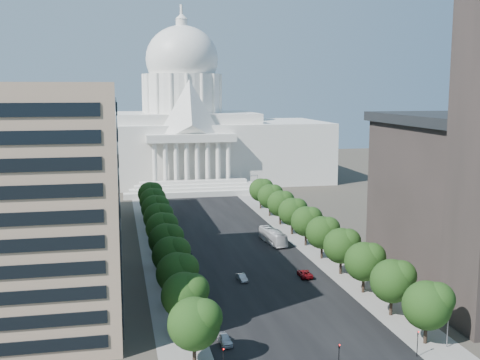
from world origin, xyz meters
TOP-DOWN VIEW (x-y plane):
  - road_asphalt at (0.00, 90.00)m, footprint 30.00×260.00m
  - sidewalk_left at (-19.00, 90.00)m, footprint 8.00×260.00m
  - sidewalk_right at (19.00, 90.00)m, footprint 8.00×260.00m
  - capitol at (0.00, 184.89)m, footprint 120.00×56.00m
  - office_block_left at (-48.00, 42.00)m, footprint 40.00×52.00m
  - office_block_left_far at (-48.00, 100.00)m, footprint 38.00×52.00m
  - tree_l_a at (-17.66, 11.81)m, footprint 7.79×7.60m
  - tree_l_b at (-17.66, 23.81)m, footprint 7.79×7.60m
  - tree_l_c at (-17.66, 35.81)m, footprint 7.79×7.60m
  - tree_l_d at (-17.66, 47.81)m, footprint 7.79×7.60m
  - tree_l_e at (-17.66, 59.81)m, footprint 7.79×7.60m
  - tree_l_f at (-17.66, 71.81)m, footprint 7.79×7.60m
  - tree_l_g at (-17.66, 83.81)m, footprint 7.79×7.60m
  - tree_l_h at (-17.66, 95.81)m, footprint 7.79×7.60m
  - tree_l_i at (-17.66, 107.81)m, footprint 7.79×7.60m
  - tree_l_j at (-17.66, 119.81)m, footprint 7.79×7.60m
  - tree_r_a at (18.34, 11.81)m, footprint 7.79×7.60m
  - tree_r_b at (18.34, 23.81)m, footprint 7.79×7.60m
  - tree_r_c at (18.34, 35.81)m, footprint 7.79×7.60m
  - tree_r_d at (18.34, 47.81)m, footprint 7.79×7.60m
  - tree_r_e at (18.34, 59.81)m, footprint 7.79×7.60m
  - tree_r_f at (18.34, 71.81)m, footprint 7.79×7.60m
  - tree_r_g at (18.34, 83.81)m, footprint 7.79×7.60m
  - tree_r_h at (18.34, 95.81)m, footprint 7.79×7.60m
  - tree_r_i at (18.34, 107.81)m, footprint 7.79×7.60m
  - tree_r_j at (18.34, 119.81)m, footprint 7.79×7.60m
  - traffic_signal_left at (-14.50, 7.99)m, footprint 0.18×0.49m
  - traffic_signal_right at (14.50, 7.99)m, footprint 0.18×0.49m
  - traffic_signal_median at (1.50, 5.99)m, footprint 0.18×0.49m
  - streetlight_a at (19.90, 10.00)m, footprint 2.61×0.44m
  - streetlight_b at (19.90, 35.00)m, footprint 2.61×0.44m
  - streetlight_c at (19.90, 60.00)m, footprint 2.61×0.44m
  - streetlight_d at (19.90, 85.00)m, footprint 2.61×0.44m
  - streetlight_e at (19.90, 110.00)m, footprint 2.61×0.44m
  - streetlight_f at (19.90, 135.00)m, footprint 2.61×0.44m
  - car_dark_a at (-13.50, 38.13)m, footprint 1.99×4.49m
  - car_silver at (-3.58, 47.59)m, footprint 1.89×4.34m
  - car_red at (9.86, 47.41)m, footprint 2.74×5.50m
  - car_dark_b at (-12.33, 64.92)m, footprint 2.02×4.89m
  - car_parked at (-12.50, 18.01)m, footprint 2.17×4.63m
  - city_bus at (10.41, 75.56)m, footprint 4.46×13.26m

SIDE VIEW (x-z plane):
  - road_asphalt at x=0.00m, z-range -0.01..0.01m
  - sidewalk_left at x=-19.00m, z-range -0.01..0.01m
  - sidewalk_right at x=19.00m, z-range -0.01..0.01m
  - car_silver at x=-3.58m, z-range 0.00..1.39m
  - car_dark_b at x=-12.33m, z-range 0.00..1.41m
  - car_red at x=9.86m, z-range 0.00..1.50m
  - car_dark_a at x=-13.50m, z-range 0.00..1.50m
  - car_parked at x=-12.50m, z-range 0.00..1.53m
  - city_bus at x=10.41m, z-range 0.00..3.62m
  - traffic_signal_left at x=-14.50m, z-range 0.94..5.24m
  - traffic_signal_right at x=14.50m, z-range 0.94..5.24m
  - traffic_signal_median at x=1.50m, z-range 0.94..5.24m
  - streetlight_a at x=19.90m, z-range 1.32..10.32m
  - streetlight_b at x=19.90m, z-range 1.32..10.32m
  - streetlight_c at x=19.90m, z-range 1.32..10.32m
  - streetlight_d at x=19.90m, z-range 1.32..10.32m
  - streetlight_e at x=19.90m, z-range 1.32..10.32m
  - streetlight_f at x=19.90m, z-range 1.32..10.32m
  - tree_l_a at x=-17.66m, z-range 1.47..11.44m
  - tree_l_b at x=-17.66m, z-range 1.47..11.44m
  - tree_l_c at x=-17.66m, z-range 1.47..11.44m
  - tree_l_d at x=-17.66m, z-range 1.47..11.44m
  - tree_l_e at x=-17.66m, z-range 1.47..11.44m
  - tree_l_f at x=-17.66m, z-range 1.47..11.44m
  - tree_l_g at x=-17.66m, z-range 1.47..11.44m
  - tree_l_h at x=-17.66m, z-range 1.47..11.44m
  - tree_l_i at x=-17.66m, z-range 1.47..11.44m
  - tree_l_j at x=-17.66m, z-range 1.47..11.44m
  - tree_r_a at x=18.34m, z-range 1.47..11.44m
  - tree_r_b at x=18.34m, z-range 1.47..11.44m
  - tree_r_c at x=18.34m, z-range 1.47..11.44m
  - tree_r_d at x=18.34m, z-range 1.47..11.44m
  - tree_r_e at x=18.34m, z-range 1.47..11.44m
  - tree_r_f at x=18.34m, z-range 1.47..11.44m
  - tree_r_g at x=18.34m, z-range 1.47..11.44m
  - tree_r_h at x=18.34m, z-range 1.47..11.44m
  - tree_r_i at x=18.34m, z-range 1.47..11.44m
  - tree_r_j at x=18.34m, z-range 1.47..11.44m
  - office_block_left_far at x=-48.00m, z-range 0.00..30.00m
  - office_block_left at x=-48.00m, z-range 0.00..40.00m
  - capitol at x=0.00m, z-range -16.49..56.51m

